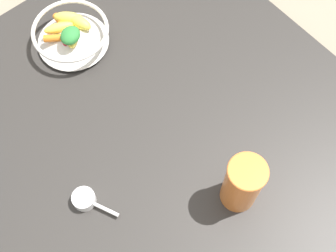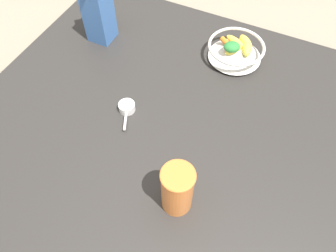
{
  "view_description": "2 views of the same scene",
  "coord_description": "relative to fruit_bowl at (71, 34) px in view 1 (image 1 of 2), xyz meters",
  "views": [
    {
      "loc": [
        -0.31,
        0.17,
        1.01
      ],
      "look_at": [
        0.03,
        -0.12,
        0.08
      ],
      "focal_mm": 50.0,
      "sensor_mm": 36.0,
      "label": 1
    },
    {
      "loc": [
        -0.47,
        -0.25,
        0.82
      ],
      "look_at": [
        -0.03,
        -0.04,
        0.11
      ],
      "focal_mm": 35.0,
      "sensor_mm": 36.0,
      "label": 2
    }
  ],
  "objects": [
    {
      "name": "drinking_cup",
      "position": [
        -0.56,
        -0.04,
        0.04
      ],
      "size": [
        0.08,
        0.08,
        0.16
      ],
      "color": "orange",
      "rests_on": "countertop"
    },
    {
      "name": "measuring_scoop",
      "position": [
        -0.36,
        0.22,
        -0.02
      ],
      "size": [
        0.1,
        0.06,
        0.03
      ],
      "color": "white",
      "rests_on": "countertop"
    },
    {
      "name": "countertop",
      "position": [
        -0.38,
        0.1,
        -0.05
      ],
      "size": [
        1.15,
        1.15,
        0.03
      ],
      "color": "#2D2B28",
      "rests_on": "ground_plane"
    },
    {
      "name": "fruit_bowl",
      "position": [
        0.0,
        0.0,
        0.0
      ],
      "size": [
        0.19,
        0.19,
        0.08
      ],
      "color": "silver",
      "rests_on": "countertop"
    },
    {
      "name": "ground_plane",
      "position": [
        -0.38,
        0.1,
        -0.07
      ],
      "size": [
        6.0,
        6.0,
        0.0
      ],
      "primitive_type": "plane",
      "color": "gray"
    }
  ]
}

